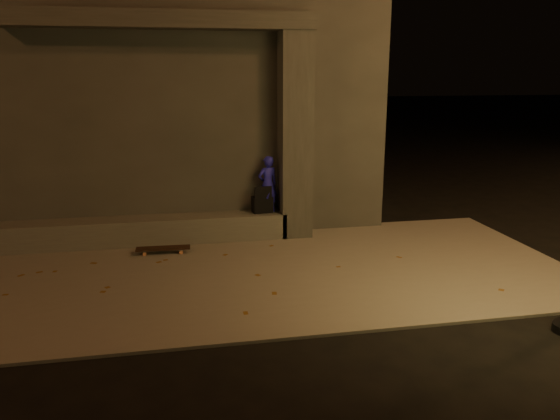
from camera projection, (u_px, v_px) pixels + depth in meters
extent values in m
plane|color=black|center=(221.00, 338.00, 6.24)|extent=(120.00, 120.00, 0.00)
cube|color=slate|center=(209.00, 275.00, 8.14)|extent=(11.00, 4.40, 0.04)
cube|color=#393734|center=(143.00, 89.00, 11.60)|extent=(9.00, 5.00, 5.20)
cube|color=#57554F|center=(115.00, 232.00, 9.46)|extent=(6.00, 0.55, 0.45)
cube|color=#393734|center=(295.00, 137.00, 9.67)|extent=(0.55, 0.55, 3.60)
cube|color=#393734|center=(163.00, 20.00, 8.83)|extent=(5.00, 0.70, 0.28)
imported|color=#1F1CB6|center=(268.00, 184.00, 9.79)|extent=(0.43, 0.34, 1.02)
cube|color=black|center=(262.00, 205.00, 9.86)|extent=(0.38, 0.27, 0.29)
cube|color=black|center=(262.00, 191.00, 9.80)|extent=(0.31, 0.08, 0.21)
cube|color=black|center=(163.00, 248.00, 9.03)|extent=(0.89, 0.26, 0.02)
cylinder|color=#D07E53|center=(181.00, 249.00, 9.17)|extent=(0.06, 0.04, 0.06)
cylinder|color=#D07E53|center=(181.00, 252.00, 9.01)|extent=(0.06, 0.04, 0.06)
cylinder|color=#D07E53|center=(146.00, 251.00, 9.08)|extent=(0.06, 0.04, 0.06)
cylinder|color=#D07E53|center=(145.00, 254.00, 8.92)|extent=(0.06, 0.04, 0.06)
cube|color=#99999E|center=(181.00, 248.00, 9.08)|extent=(0.06, 0.18, 0.02)
cube|color=#99999E|center=(145.00, 250.00, 8.99)|extent=(0.06, 0.18, 0.02)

